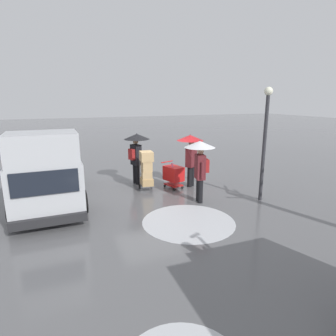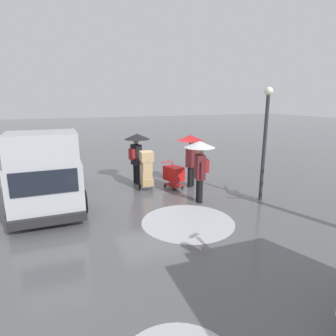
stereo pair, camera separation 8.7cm
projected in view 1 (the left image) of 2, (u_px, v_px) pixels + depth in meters
name	position (u px, v px, depth m)	size (l,w,h in m)	color
ground_plane	(148.00, 188.00, 11.47)	(90.00, 90.00, 0.00)	#5B5B5E
slush_patch_under_van	(189.00, 222.00, 8.31)	(2.70, 2.70, 0.01)	silver
cargo_van_parked_right	(46.00, 170.00, 9.53)	(2.23, 5.35, 2.60)	#B7BABF
shopping_cart_vendor	(174.00, 174.00, 11.32)	(0.76, 0.94, 1.04)	red
hand_dolly_boxes	(147.00, 169.00, 10.95)	(0.58, 0.75, 1.54)	#515156
pedestrian_pink_side	(191.00, 148.00, 11.28)	(1.04, 1.04, 2.15)	black
pedestrian_black_side	(136.00, 147.00, 11.61)	(1.04, 1.04, 2.15)	black
pedestrian_white_side	(200.00, 157.00, 9.62)	(1.04, 1.04, 2.15)	black
street_lamp	(265.00, 133.00, 9.55)	(0.28, 0.28, 3.86)	#2D2D33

